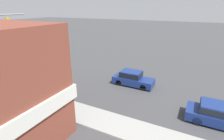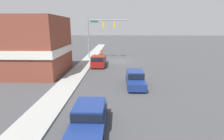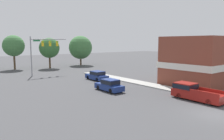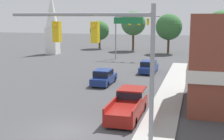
% 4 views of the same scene
% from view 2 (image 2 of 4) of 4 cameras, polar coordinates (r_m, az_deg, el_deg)
% --- Properties ---
extents(ground_plane, '(200.00, 200.00, 0.00)m').
position_cam_2_polar(ground_plane, '(31.51, 2.41, 2.87)').
color(ground_plane, '#424244').
extents(sidewalk_curb, '(2.40, 60.00, 0.14)m').
position_cam_2_polar(sidewalk_curb, '(31.93, -7.89, 3.03)').
color(sidewalk_curb, '#9E9E99').
rests_on(sidewalk_curb, ground).
extents(near_signal_assembly, '(7.49, 0.49, 7.76)m').
position_cam_2_polar(near_signal_assembly, '(33.78, -3.98, 13.18)').
color(near_signal_assembly, gray).
rests_on(near_signal_assembly, ground).
extents(car_lead, '(1.75, 4.44, 1.61)m').
position_cam_2_polar(car_lead, '(18.26, 7.60, -2.72)').
color(car_lead, black).
rests_on(car_lead, ground).
extents(car_oncoming, '(1.91, 4.57, 1.57)m').
position_cam_2_polar(car_oncoming, '(10.82, -7.41, -14.90)').
color(car_oncoming, black).
rests_on(car_oncoming, ground).
extents(pickup_truck_parked, '(1.99, 5.74, 1.80)m').
position_cam_2_polar(pickup_truck_parked, '(27.43, -4.40, 3.08)').
color(pickup_truck_parked, black).
rests_on(pickup_truck_parked, ground).
extents(construction_barrel, '(0.59, 0.59, 1.06)m').
position_cam_2_polar(construction_barrel, '(38.43, -3.57, 5.66)').
color(construction_barrel, orange).
rests_on(construction_barrel, ground).
extents(corner_brick_building, '(11.69, 8.78, 7.33)m').
position_cam_2_polar(corner_brick_building, '(25.84, -27.92, 6.92)').
color(corner_brick_building, brown).
rests_on(corner_brick_building, ground).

